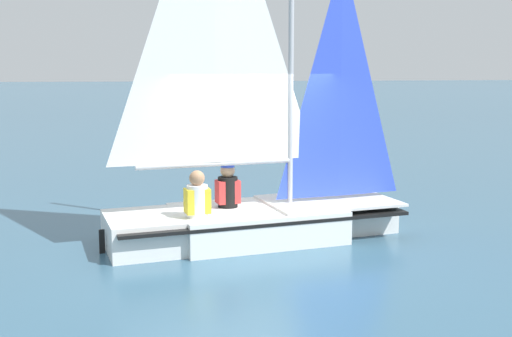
{
  "coord_description": "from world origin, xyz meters",
  "views": [
    {
      "loc": [
        9.33,
        -1.96,
        2.57
      ],
      "look_at": [
        0.0,
        0.0,
        1.09
      ],
      "focal_mm": 45.0,
      "sensor_mm": 36.0,
      "label": 1
    }
  ],
  "objects": [
    {
      "name": "ground_plane",
      "position": [
        0.0,
        0.0,
        0.0
      ],
      "size": [
        260.0,
        260.0,
        0.0
      ],
      "primitive_type": "plane",
      "color": "#38607A"
    },
    {
      "name": "sailboat_main",
      "position": [
        0.01,
        -0.04,
        0.82
      ],
      "size": [
        2.18,
        4.63,
        5.87
      ],
      "rotation": [
        0.0,
        0.0,
        1.71
      ],
      "color": "white",
      "rests_on": "ground_plane"
    },
    {
      "name": "sailor_helm",
      "position": [
        -0.13,
        -0.41,
        0.63
      ],
      "size": [
        0.34,
        0.37,
        1.16
      ],
      "rotation": [
        0.0,
        0.0,
        1.71
      ],
      "color": "black",
      "rests_on": "ground_plane"
    },
    {
      "name": "sailor_crew",
      "position": [
        0.46,
        -0.95,
        0.62
      ],
      "size": [
        0.34,
        0.37,
        1.16
      ],
      "rotation": [
        0.0,
        0.0,
        1.71
      ],
      "color": "black",
      "rests_on": "ground_plane"
    }
  ]
}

